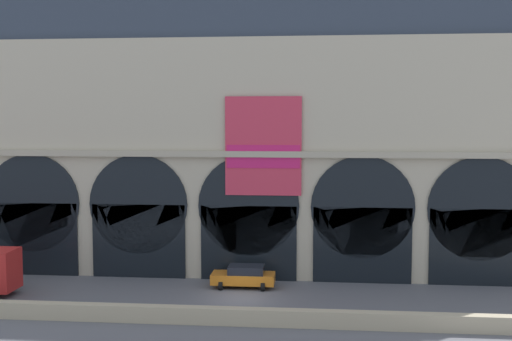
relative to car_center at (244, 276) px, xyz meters
The scene contains 4 objects.
ground_plane 2.98m from the car_center, 88.05° to the right, with size 200.00×200.00×0.00m, color slate.
quay_parapet_wall 8.02m from the car_center, 89.30° to the right, with size 90.00×0.70×0.97m, color #BCAD8C.
station_building 10.47m from the car_center, 88.29° to the left, with size 50.70×4.48×21.54m.
car_center is the anchor object (origin of this frame).
Camera 1 is at (4.90, -39.99, 11.71)m, focal length 44.17 mm.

